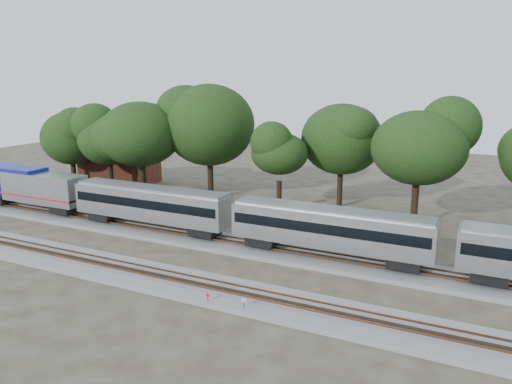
{
  "coord_description": "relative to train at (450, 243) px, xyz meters",
  "views": [
    {
      "loc": [
        23.01,
        -34.53,
        16.33
      ],
      "look_at": [
        3.69,
        5.0,
        5.98
      ],
      "focal_mm": 35.0,
      "sensor_mm": 36.0,
      "label": 1
    }
  ],
  "objects": [
    {
      "name": "switch_stand_red",
      "position": [
        -15.08,
        -12.16,
        -2.66
      ],
      "size": [
        0.31,
        0.11,
        1.0
      ],
      "rotation": [
        0.0,
        0.0,
        -0.26
      ],
      "color": "#512D19",
      "rests_on": "ground"
    },
    {
      "name": "tree_6",
      "position": [
        -4.85,
        14.08,
        5.48
      ],
      "size": [
        8.95,
        8.95,
        12.61
      ],
      "color": "black",
      "rests_on": "ground"
    },
    {
      "name": "tree_1",
      "position": [
        -45.36,
        11.71,
        4.48
      ],
      "size": [
        7.93,
        7.93,
        11.17
      ],
      "color": "black",
      "rests_on": "ground"
    },
    {
      "name": "ground",
      "position": [
        -20.34,
        -6.0,
        -3.3
      ],
      "size": [
        160.0,
        160.0,
        0.0
      ],
      "primitive_type": "plane",
      "color": "#383328",
      "rests_on": "ground"
    },
    {
      "name": "tree_4",
      "position": [
        -20.52,
        13.26,
        3.93
      ],
      "size": [
        7.38,
        7.38,
        10.4
      ],
      "color": "black",
      "rests_on": "ground"
    },
    {
      "name": "tree_0",
      "position": [
        -52.68,
        12.01,
        4.15
      ],
      "size": [
        7.6,
        7.6,
        10.71
      ],
      "color": "black",
      "rests_on": "ground"
    },
    {
      "name": "tree_5",
      "position": [
        -14.69,
        18.97,
        5.31
      ],
      "size": [
        8.77,
        8.77,
        12.36
      ],
      "color": "black",
      "rests_on": "ground"
    },
    {
      "name": "track_far",
      "position": [
        -20.34,
        0.0,
        -3.1
      ],
      "size": [
        160.0,
        5.0,
        0.73
      ],
      "color": "slate",
      "rests_on": "ground"
    },
    {
      "name": "train",
      "position": [
        0.0,
        0.0,
        0.0
      ],
      "size": [
        113.29,
        3.24,
        4.77
      ],
      "color": "silver",
      "rests_on": "ground"
    },
    {
      "name": "tree_3",
      "position": [
        -31.65,
        15.74,
        6.61
      ],
      "size": [
        10.09,
        10.09,
        14.22
      ],
      "color": "black",
      "rests_on": "ground"
    },
    {
      "name": "track_near",
      "position": [
        -20.34,
        -10.0,
        -3.1
      ],
      "size": [
        160.0,
        5.0,
        0.73
      ],
      "color": "slate",
      "rests_on": "ground"
    },
    {
      "name": "tree_2",
      "position": [
        -38.9,
        10.56,
        5.58
      ],
      "size": [
        9.05,
        9.05,
        12.75
      ],
      "color": "black",
      "rests_on": "ground"
    },
    {
      "name": "switch_lever",
      "position": [
        -11.87,
        -11.58,
        -3.15
      ],
      "size": [
        0.5,
        0.3,
        0.3
      ],
      "primitive_type": "cube",
      "rotation": [
        0.0,
        0.0,
        0.01
      ],
      "color": "#512D19",
      "rests_on": "ground"
    },
    {
      "name": "brick_building",
      "position": [
        -49.16,
        18.02,
        -0.77
      ],
      "size": [
        11.48,
        8.94,
        5.02
      ],
      "rotation": [
        0.0,
        0.0,
        0.16
      ],
      "color": "brown",
      "rests_on": "ground"
    },
    {
      "name": "switch_stand_white",
      "position": [
        -12.29,
        -11.88,
        -2.61
      ],
      "size": [
        0.34,
        0.11,
        1.08
      ],
      "rotation": [
        0.0,
        0.0,
        0.23
      ],
      "color": "#512D19",
      "rests_on": "ground"
    }
  ]
}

